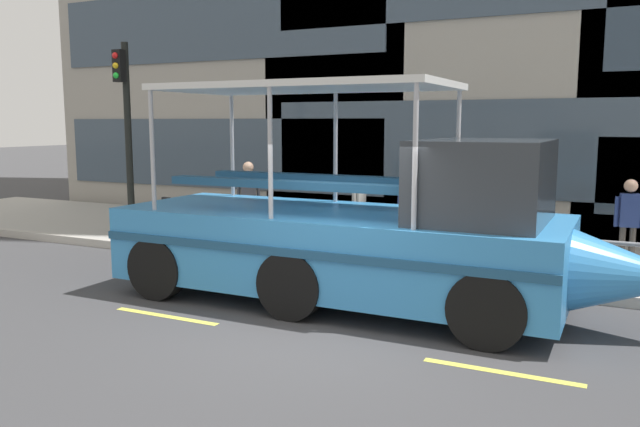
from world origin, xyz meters
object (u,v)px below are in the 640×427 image
object	(u,v)px
pedestrian_mid_right	(359,206)
traffic_light_pole	(126,120)
duck_tour_boat	(366,235)
leaned_bicycle	(175,223)
pedestrian_near_stern	(249,193)
pedestrian_mid_left	(407,207)
pedestrian_near_bow	(629,217)

from	to	relation	value
pedestrian_mid_right	traffic_light_pole	bearing A→B (deg)	-173.69
traffic_light_pole	duck_tour_boat	size ratio (longest dim) A/B	0.51
leaned_bicycle	pedestrian_near_stern	xyz separation A→B (m)	(1.52, 0.72, 0.69)
duck_tour_boat	pedestrian_near_stern	xyz separation A→B (m)	(-4.04, 3.04, 0.15)
pedestrian_mid_left	pedestrian_near_stern	distance (m)	3.71
leaned_bicycle	pedestrian_near_stern	size ratio (longest dim) A/B	0.99
traffic_light_pole	duck_tour_boat	xyz separation A→B (m)	(7.01, -2.48, -1.77)
pedestrian_near_bow	pedestrian_near_stern	size ratio (longest dim) A/B	0.94
traffic_light_pole	pedestrian_near_stern	size ratio (longest dim) A/B	2.52
pedestrian_mid_right	leaned_bicycle	bearing A→B (deg)	-169.34
duck_tour_boat	pedestrian_near_bow	xyz separation A→B (m)	(3.62, 3.25, 0.08)
pedestrian_mid_right	pedestrian_near_stern	distance (m)	2.64
traffic_light_pole	pedestrian_near_bow	world-z (taller)	traffic_light_pole
traffic_light_pole	leaned_bicycle	bearing A→B (deg)	-6.37
traffic_light_pole	pedestrian_mid_right	bearing A→B (deg)	6.31
pedestrian_near_bow	pedestrian_near_stern	xyz separation A→B (m)	(-7.65, -0.21, 0.07)
pedestrian_mid_left	leaned_bicycle	bearing A→B (deg)	-172.97
leaned_bicycle	pedestrian_near_stern	world-z (taller)	pedestrian_near_stern
pedestrian_near_stern	leaned_bicycle	bearing A→B (deg)	-154.68
traffic_light_pole	pedestrian_near_bow	bearing A→B (deg)	4.11
pedestrian_near_bow	pedestrian_mid_right	world-z (taller)	pedestrian_near_bow
traffic_light_pole	pedestrian_near_stern	bearing A→B (deg)	10.60
pedestrian_mid_left	pedestrian_near_stern	size ratio (longest dim) A/B	0.92
leaned_bicycle	pedestrian_mid_left	bearing A→B (deg)	7.03
traffic_light_pole	pedestrian_mid_right	xyz separation A→B (m)	(5.61, 0.62, -1.77)
leaned_bicycle	pedestrian_mid_left	world-z (taller)	pedestrian_mid_left
pedestrian_mid_right	pedestrian_near_stern	world-z (taller)	pedestrian_near_stern
duck_tour_boat	pedestrian_mid_right	size ratio (longest dim) A/B	5.72
pedestrian_near_bow	pedestrian_near_stern	distance (m)	7.66
leaned_bicycle	pedestrian_mid_right	bearing A→B (deg)	10.66
pedestrian_near_bow	pedestrian_mid_left	xyz separation A→B (m)	(-3.95, -0.28, -0.02)
duck_tour_boat	pedestrian_near_stern	size ratio (longest dim) A/B	4.91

